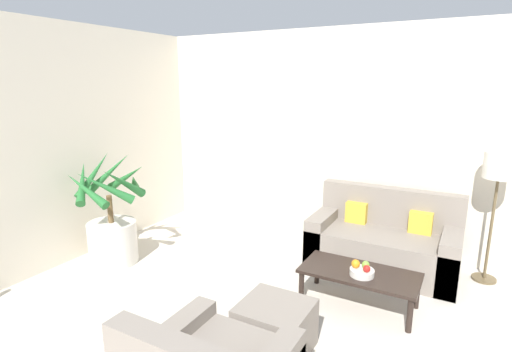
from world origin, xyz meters
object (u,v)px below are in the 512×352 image
Objects in this scene: potted_palm at (112,227)px; coffee_table at (359,276)px; sofa_loveseat at (383,243)px; floor_lamp at (499,174)px; fruit_bowl at (362,272)px; apple_red at (367,269)px; apple_green at (366,265)px; ottoman at (275,327)px; orange_fruit at (356,264)px.

coffee_table is at bearing 9.77° from potted_palm.
floor_lamp is at bearing 13.15° from sofa_loveseat.
fruit_bowl is (0.04, -0.07, 0.07)m from coffee_table.
apple_red is at bearing -86.65° from sofa_loveseat.
coffee_table is (2.73, 0.47, -0.13)m from potted_palm.
coffee_table is at bearing 119.00° from fruit_bowl.
potted_palm is 2.84m from apple_red.
apple_green is 0.13× the size of ottoman.
potted_palm is 2.40m from ottoman.
floor_lamp reaches higher than potted_palm.
apple_green is at bearing 111.14° from apple_red.
apple_red is (-0.96, -1.24, -0.72)m from floor_lamp.
orange_fruit is 0.15× the size of ottoman.
potted_palm reaches higher than apple_red.
apple_green is 0.90× the size of orange_fruit.
sofa_loveseat is at bearing 26.44° from potted_palm.
coffee_table is at bearing 67.76° from ottoman.
floor_lamp is at bearing 55.63° from ottoman.
potted_palm is 2.77m from coffee_table.
sofa_loveseat is 0.97m from orange_fruit.
sofa_loveseat is at bearing 91.94° from apple_green.
apple_green reaches higher than fruit_bowl.
coffee_table is 0.19m from apple_red.
ottoman is at bearing -112.25° from orange_fruit.
coffee_table is at bearing -132.51° from floor_lamp.
sofa_loveseat reaches higher than orange_fruit.
coffee_table is (-1.04, -1.14, -0.85)m from floor_lamp.
ottoman is (-1.44, -2.10, -0.96)m from floor_lamp.
sofa_loveseat is (2.76, 1.37, -0.14)m from potted_palm.
sofa_loveseat is 7.15× the size of fruit_bowl.
potted_palm reaches higher than coffee_table.
ottoman is at bearing -115.76° from apple_green.
orange_fruit is (-1.07, -1.20, -0.71)m from floor_lamp.
coffee_table is 0.11m from fruit_bowl.
potted_palm reaches higher than ottoman.
apple_red is 0.12× the size of ottoman.
fruit_bowl is (-1.01, -1.21, -0.78)m from floor_lamp.
apple_green is (-0.03, 0.07, 0.00)m from apple_red.
floor_lamp is 17.76× the size of orange_fruit.
sofa_loveseat is 2.96× the size of ottoman.
potted_palm is 2.80m from fruit_bowl.
fruit_bowl is (0.01, -0.97, 0.08)m from sofa_loveseat.
fruit_bowl is 2.83× the size of orange_fruit.
sofa_loveseat is 0.90m from coffee_table.
floor_lamp is (1.02, 0.24, 0.86)m from sofa_loveseat.
fruit_bowl reaches higher than coffee_table.
floor_lamp is at bearing 47.49° from coffee_table.
apple_green reaches higher than coffee_table.
coffee_table is 13.73× the size of orange_fruit.
ottoman is at bearing -115.71° from fruit_bowl.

